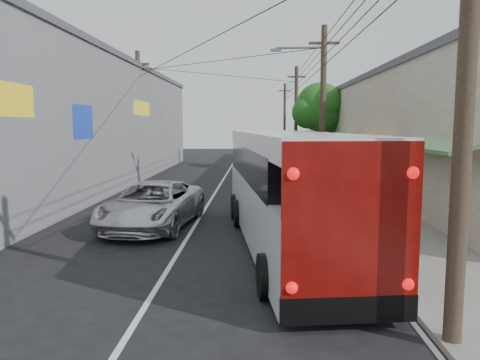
# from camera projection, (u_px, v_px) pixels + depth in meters

# --- Properties ---
(ground) EXTENTS (120.00, 120.00, 0.00)m
(ground) POSITION_uv_depth(u_px,v_px,m) (151.00, 297.00, 9.50)
(ground) COLOR black
(ground) RESTS_ON ground
(sidewalk) EXTENTS (3.00, 80.00, 0.12)m
(sidewalk) POSITION_uv_depth(u_px,v_px,m) (327.00, 180.00, 29.11)
(sidewalk) COLOR slate
(sidewalk) RESTS_ON ground
(building_right) EXTENTS (7.09, 40.00, 6.25)m
(building_right) POSITION_uv_depth(u_px,v_px,m) (392.00, 130.00, 30.58)
(building_right) COLOR beige
(building_right) RESTS_ON ground
(building_left) EXTENTS (7.20, 36.00, 7.25)m
(building_left) POSITION_uv_depth(u_px,v_px,m) (75.00, 122.00, 27.23)
(building_left) COLOR slate
(building_left) RESTS_ON ground
(utility_poles) EXTENTS (11.80, 45.28, 8.00)m
(utility_poles) POSITION_uv_depth(u_px,v_px,m) (273.00, 114.00, 29.08)
(utility_poles) COLOR #473828
(utility_poles) RESTS_ON ground
(street_tree) EXTENTS (4.40, 4.00, 6.60)m
(street_tree) POSITION_uv_depth(u_px,v_px,m) (321.00, 109.00, 34.53)
(street_tree) COLOR #3F2B19
(street_tree) RESTS_ON ground
(coach_bus) EXTENTS (3.70, 11.51, 3.26)m
(coach_bus) POSITION_uv_depth(u_px,v_px,m) (287.00, 188.00, 13.26)
(coach_bus) COLOR silver
(coach_bus) RESTS_ON ground
(jeepney) EXTENTS (3.14, 5.79, 1.54)m
(jeepney) POSITION_uv_depth(u_px,v_px,m) (153.00, 205.00, 15.93)
(jeepney) COLOR silver
(jeepney) RESTS_ON ground
(parked_suv) EXTENTS (2.76, 5.55, 1.55)m
(parked_suv) POSITION_uv_depth(u_px,v_px,m) (306.00, 179.00, 23.42)
(parked_suv) COLOR gray
(parked_suv) RESTS_ON ground
(parked_car_mid) EXTENTS (2.09, 4.07, 1.33)m
(parked_car_mid) POSITION_uv_depth(u_px,v_px,m) (295.00, 169.00, 29.88)
(parked_car_mid) COLOR #29282E
(parked_car_mid) RESTS_ON ground
(parked_car_far) EXTENTS (2.18, 4.76, 1.51)m
(parked_car_far) POSITION_uv_depth(u_px,v_px,m) (275.00, 155.00, 42.94)
(parked_car_far) COLOR black
(parked_car_far) RESTS_ON ground
(pedestrian_near) EXTENTS (0.71, 0.56, 1.71)m
(pedestrian_near) POSITION_uv_depth(u_px,v_px,m) (397.00, 190.00, 18.16)
(pedestrian_near) COLOR pink
(pedestrian_near) RESTS_ON sidewalk
(pedestrian_far) EXTENTS (0.97, 0.82, 1.76)m
(pedestrian_far) POSITION_uv_depth(u_px,v_px,m) (384.00, 183.00, 20.07)
(pedestrian_far) COLOR #97AFDC
(pedestrian_far) RESTS_ON sidewalk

